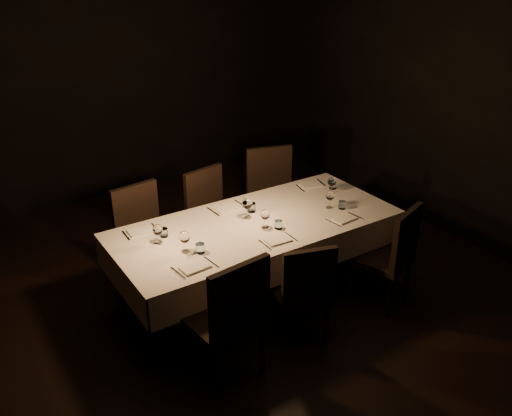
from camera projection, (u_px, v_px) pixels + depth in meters
room at (256, 142)px, 4.41m from camera, size 5.01×6.01×3.01m
dining_table at (256, 230)px, 4.76m from camera, size 2.52×1.12×0.76m
chair_near_left at (229, 315)px, 3.85m from camera, size 0.55×0.55×1.04m
place_setting_near_left at (191, 249)px, 4.17m from camera, size 0.33×0.40×0.18m
chair_near_center at (304, 288)px, 4.27m from camera, size 0.54×0.54×0.90m
place_setting_near_center at (272, 225)px, 4.54m from camera, size 0.30×0.39×0.17m
chair_near_right at (392, 252)px, 4.73m from camera, size 0.58×0.58×0.96m
place_setting_near_right at (337, 205)px, 4.90m from camera, size 0.31×0.40×0.17m
chair_far_left at (144, 232)px, 5.06m from camera, size 0.52×0.52×0.97m
place_setting_far_left at (154, 231)px, 4.44m from camera, size 0.31×0.40×0.17m
chair_far_center at (211, 211)px, 5.46m from camera, size 0.54×0.54×0.95m
place_setting_far_center at (242, 206)px, 4.85m from camera, size 0.35×0.41×0.19m
chair_far_right at (272, 193)px, 5.78m from camera, size 0.62×0.62×1.04m
place_setting_far_right at (326, 184)px, 5.33m from camera, size 0.33×0.40×0.17m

